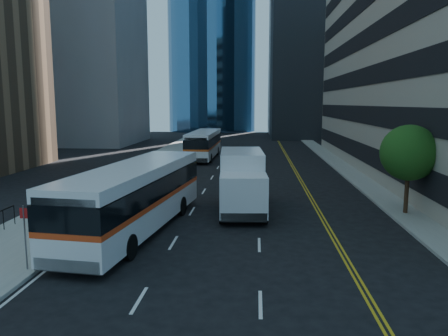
# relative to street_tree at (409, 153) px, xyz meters

# --- Properties ---
(ground) EXTENTS (160.00, 160.00, 0.00)m
(ground) POSITION_rel_street_tree_xyz_m (-9.00, -8.00, -3.64)
(ground) COLOR black
(ground) RESTS_ON ground
(sidewalk_west) EXTENTS (5.00, 90.00, 0.15)m
(sidewalk_west) POSITION_rel_street_tree_xyz_m (-19.50, 17.00, -3.57)
(sidewalk_west) COLOR gray
(sidewalk_west) RESTS_ON ground
(sidewalk_east) EXTENTS (2.00, 90.00, 0.15)m
(sidewalk_east) POSITION_rel_street_tree_xyz_m (-0.00, 17.00, -3.57)
(sidewalk_east) COLOR gray
(sidewalk_east) RESTS_ON ground
(midrise_west) EXTENTS (18.00, 18.00, 35.00)m
(midrise_west) POSITION_rel_street_tree_xyz_m (-37.00, 44.00, 13.86)
(midrise_west) COLOR gray
(midrise_west) RESTS_ON ground
(street_tree) EXTENTS (3.20, 3.20, 5.10)m
(street_tree) POSITION_rel_street_tree_xyz_m (0.00, 0.00, 0.00)
(street_tree) COLOR #332114
(street_tree) RESTS_ON sidewalk_east
(bus_front) EXTENTS (4.46, 13.35, 3.38)m
(bus_front) POSITION_rel_street_tree_xyz_m (-14.70, -4.27, -1.80)
(bus_front) COLOR white
(bus_front) RESTS_ON ground
(bus_rear) EXTENTS (2.93, 12.32, 3.16)m
(bus_rear) POSITION_rel_street_tree_xyz_m (-14.77, 25.16, -1.91)
(bus_rear) COLOR white
(bus_rear) RESTS_ON ground
(box_truck) EXTENTS (2.97, 7.53, 3.54)m
(box_truck) POSITION_rel_street_tree_xyz_m (-9.51, 0.37, -1.78)
(box_truck) COLOR silver
(box_truck) RESTS_ON ground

